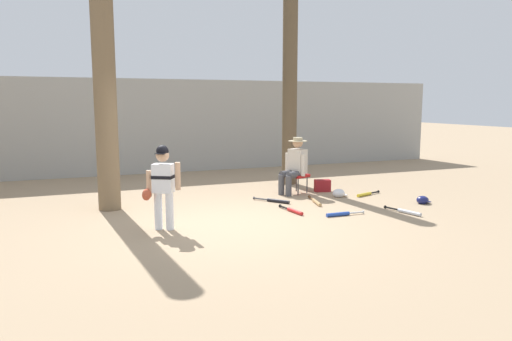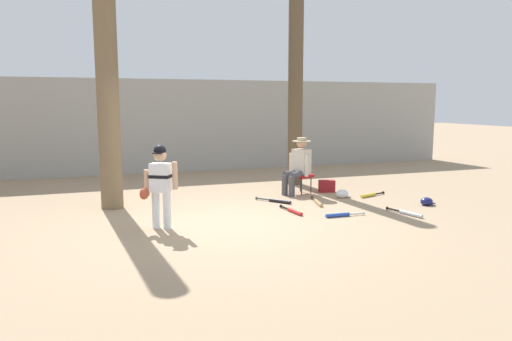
% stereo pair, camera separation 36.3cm
% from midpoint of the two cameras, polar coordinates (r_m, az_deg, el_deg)
% --- Properties ---
extents(ground_plane, '(60.00, 60.00, 0.00)m').
position_cam_midpoint_polar(ground_plane, '(7.78, -4.27, -6.37)').
color(ground_plane, '#9E8466').
extents(concrete_back_wall, '(18.00, 0.36, 2.57)m').
position_cam_midpoint_polar(concrete_back_wall, '(13.62, -12.41, 5.16)').
color(concrete_back_wall, '#9E9E99').
rests_on(concrete_back_wall, ground).
extents(tree_near_player, '(0.60, 0.60, 4.78)m').
position_cam_midpoint_polar(tree_near_player, '(9.05, -18.61, 8.63)').
color(tree_near_player, brown).
rests_on(tree_near_player, ground).
extents(tree_behind_spectator, '(0.59, 0.59, 4.75)m').
position_cam_midpoint_polar(tree_behind_spectator, '(11.39, 3.10, 8.68)').
color(tree_behind_spectator, brown).
rests_on(tree_behind_spectator, ground).
extents(young_ballplayer, '(0.61, 0.36, 1.31)m').
position_cam_midpoint_polar(young_ballplayer, '(7.45, -12.47, -1.34)').
color(young_ballplayer, white).
rests_on(young_ballplayer, ground).
extents(folding_stool, '(0.52, 0.52, 0.41)m').
position_cam_midpoint_polar(folding_stool, '(10.34, 3.93, -0.68)').
color(folding_stool, red).
rests_on(folding_stool, ground).
extents(seated_spectator, '(0.67, 0.55, 1.20)m').
position_cam_midpoint_polar(seated_spectator, '(10.23, 3.58, 0.78)').
color(seated_spectator, '#47474C').
rests_on(seated_spectator, ground).
extents(handbag_beside_stool, '(0.37, 0.26, 0.26)m').
position_cam_midpoint_polar(handbag_beside_stool, '(10.59, 6.93, -1.80)').
color(handbag_beside_stool, maroon).
rests_on(handbag_beside_stool, ground).
extents(bat_red_barrel, '(0.14, 0.74, 0.07)m').
position_cam_midpoint_polar(bat_red_barrel, '(8.56, 3.23, -4.79)').
color(bat_red_barrel, red).
rests_on(bat_red_barrel, ground).
extents(bat_wood_tan, '(0.26, 0.82, 0.07)m').
position_cam_midpoint_polar(bat_wood_tan, '(9.36, 6.01, -3.71)').
color(bat_wood_tan, tan).
rests_on(bat_wood_tan, ground).
extents(bat_yellow_trainer, '(0.70, 0.29, 0.07)m').
position_cam_midpoint_polar(bat_yellow_trainer, '(10.28, 11.94, -2.77)').
color(bat_yellow_trainer, yellow).
rests_on(bat_yellow_trainer, ground).
extents(bat_black_composite, '(0.53, 0.68, 0.07)m').
position_cam_midpoint_polar(bat_black_composite, '(9.40, 1.21, -3.61)').
color(bat_black_composite, black).
rests_on(bat_black_composite, ground).
extents(bat_aluminum_silver, '(0.23, 0.78, 0.07)m').
position_cam_midpoint_polar(bat_aluminum_silver, '(8.81, 16.32, -4.73)').
color(bat_aluminum_silver, '#B7BCC6').
rests_on(bat_aluminum_silver, ground).
extents(bat_blue_youth, '(0.73, 0.08, 0.07)m').
position_cam_midpoint_polar(bat_blue_youth, '(8.39, 8.83, -5.14)').
color(bat_blue_youth, '#2347AD').
rests_on(bat_blue_youth, ground).
extents(batting_helmet_navy, '(0.28, 0.22, 0.16)m').
position_cam_midpoint_polar(batting_helmet_navy, '(9.76, 18.19, -3.37)').
color(batting_helmet_navy, navy).
rests_on(batting_helmet_navy, ground).
extents(batting_helmet_white, '(0.31, 0.24, 0.18)m').
position_cam_midpoint_polar(batting_helmet_white, '(10.04, 8.79, -2.69)').
color(batting_helmet_white, silver).
rests_on(batting_helmet_white, ground).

